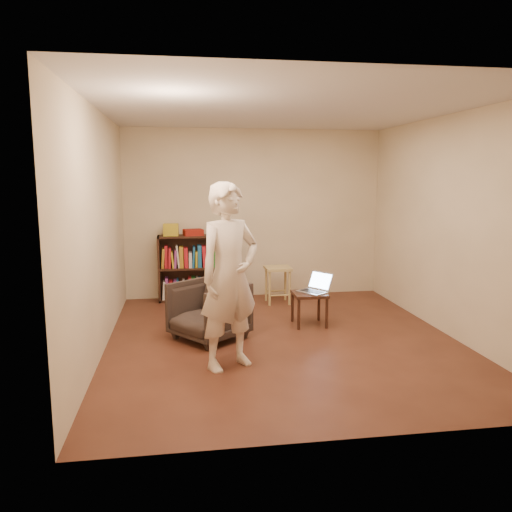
{
  "coord_description": "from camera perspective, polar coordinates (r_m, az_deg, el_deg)",
  "views": [
    {
      "loc": [
        -1.14,
        -5.46,
        1.88
      ],
      "look_at": [
        -0.26,
        0.35,
        0.94
      ],
      "focal_mm": 35.0,
      "sensor_mm": 36.0,
      "label": 1
    }
  ],
  "objects": [
    {
      "name": "floor",
      "position": [
        5.89,
        3.04,
        -9.54
      ],
      "size": [
        4.5,
        4.5,
        0.0
      ],
      "primitive_type": "plane",
      "color": "#421F15",
      "rests_on": "ground"
    },
    {
      "name": "ceiling",
      "position": [
        5.63,
        3.27,
        16.43
      ],
      "size": [
        4.5,
        4.5,
        0.0
      ],
      "primitive_type": "plane",
      "color": "silver",
      "rests_on": "wall_back"
    },
    {
      "name": "wall_back",
      "position": [
        7.82,
        -0.21,
        4.84
      ],
      "size": [
        4.0,
        0.0,
        4.0
      ],
      "primitive_type": "plane",
      "rotation": [
        1.57,
        0.0,
        0.0
      ],
      "color": "beige",
      "rests_on": "floor"
    },
    {
      "name": "wall_left",
      "position": [
        5.56,
        -17.49,
        2.68
      ],
      "size": [
        0.0,
        4.5,
        4.5
      ],
      "primitive_type": "plane",
      "rotation": [
        1.57,
        0.0,
        1.57
      ],
      "color": "beige",
      "rests_on": "floor"
    },
    {
      "name": "wall_right",
      "position": [
        6.33,
        21.21,
        3.22
      ],
      "size": [
        0.0,
        4.5,
        4.5
      ],
      "primitive_type": "plane",
      "rotation": [
        1.57,
        0.0,
        -1.57
      ],
      "color": "beige",
      "rests_on": "floor"
    },
    {
      "name": "bookshelf",
      "position": [
        7.7,
        -6.63,
        -1.76
      ],
      "size": [
        1.2,
        0.3,
        1.0
      ],
      "color": "black",
      "rests_on": "floor"
    },
    {
      "name": "box_yellow",
      "position": [
        7.58,
        -9.7,
        2.97
      ],
      "size": [
        0.23,
        0.17,
        0.18
      ],
      "primitive_type": "cube",
      "rotation": [
        0.0,
        0.0,
        -0.05
      ],
      "color": "gold",
      "rests_on": "bookshelf"
    },
    {
      "name": "red_cloth",
      "position": [
        7.57,
        -7.19,
        2.7
      ],
      "size": [
        0.32,
        0.26,
        0.09
      ],
      "primitive_type": "cube",
      "rotation": [
        0.0,
        0.0,
        0.21
      ],
      "color": "maroon",
      "rests_on": "bookshelf"
    },
    {
      "name": "box_green",
      "position": [
        7.62,
        -4.25,
        2.97
      ],
      "size": [
        0.17,
        0.17,
        0.14
      ],
      "primitive_type": "cube",
      "rotation": [
        0.0,
        0.0,
        0.2
      ],
      "color": "#1D6F22",
      "rests_on": "bookshelf"
    },
    {
      "name": "box_white",
      "position": [
        7.6,
        -3.15,
        2.73
      ],
      "size": [
        0.12,
        0.12,
        0.08
      ],
      "primitive_type": "cube",
      "rotation": [
        0.0,
        0.0,
        0.24
      ],
      "color": "silver",
      "rests_on": "bookshelf"
    },
    {
      "name": "stool",
      "position": [
        7.44,
        2.5,
        -2.06
      ],
      "size": [
        0.38,
        0.38,
        0.55
      ],
      "color": "tan",
      "rests_on": "floor"
    },
    {
      "name": "armchair",
      "position": [
        5.85,
        -5.41,
        -6.2
      ],
      "size": [
        1.04,
        1.04,
        0.68
      ],
      "primitive_type": "imported",
      "rotation": [
        0.0,
        0.0,
        -0.9
      ],
      "color": "#322821",
      "rests_on": "floor"
    },
    {
      "name": "side_table",
      "position": [
        6.39,
        6.12,
        -4.81
      ],
      "size": [
        0.41,
        0.41,
        0.42
      ],
      "color": "black",
      "rests_on": "floor"
    },
    {
      "name": "laptop",
      "position": [
        6.42,
        6.79,
        -3.6
      ],
      "size": [
        0.49,
        0.49,
        0.24
      ],
      "rotation": [
        0.0,
        0.0,
        -0.95
      ],
      "color": "#B7B7BC",
      "rests_on": "side_table"
    },
    {
      "name": "person",
      "position": [
        4.87,
        -3.06,
        -2.36
      ],
      "size": [
        0.8,
        0.71,
        1.83
      ],
      "primitive_type": "imported",
      "rotation": [
        0.0,
        0.0,
        0.52
      ],
      "color": "beige",
      "rests_on": "floor"
    }
  ]
}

